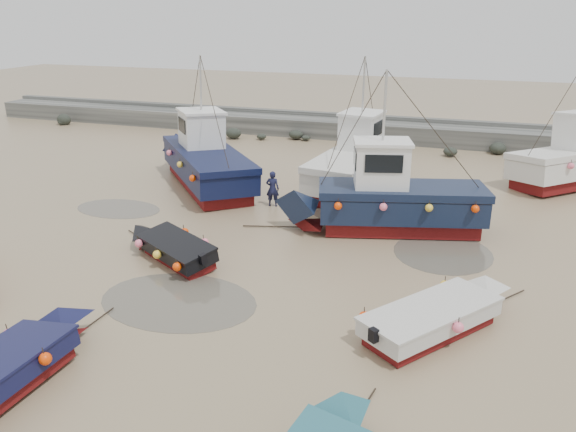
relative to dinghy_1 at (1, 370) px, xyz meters
name	(u,v)px	position (x,y,z in m)	size (l,w,h in m)	color
ground	(253,281)	(3.43, 6.97, -0.54)	(120.00, 120.00, 0.00)	#90775B
seawall	(376,131)	(3.48, 28.96, 0.09)	(60.00, 4.92, 1.50)	slate
puddle_a	(179,301)	(1.77, 5.03, -0.53)	(4.92, 4.92, 0.01)	#575146
puddle_b	(443,253)	(9.13, 11.26, -0.53)	(3.53, 3.53, 0.01)	#575146
puddle_c	(118,209)	(-4.86, 11.62, -0.53)	(3.93, 3.93, 0.01)	#575146
puddle_d	(379,200)	(5.89, 16.45, -0.53)	(6.55, 6.55, 0.01)	#575146
dinghy_1	(1,370)	(0.00, 0.00, 0.00)	(2.45, 6.55, 1.43)	maroon
dinghy_3	(440,313)	(9.39, 5.84, 0.00)	(4.48, 5.58, 1.43)	maroon
dinghy_4	(173,244)	(0.12, 7.71, 0.02)	(5.08, 3.36, 1.43)	maroon
cabin_boat_0	(203,159)	(-2.93, 16.26, 0.77)	(8.34, 9.25, 6.22)	maroon
cabin_boat_1	(357,160)	(4.43, 18.32, 0.79)	(3.69, 10.42, 6.22)	maroon
cabin_boat_2	(386,198)	(6.74, 12.77, 0.82)	(9.51, 4.20, 6.22)	maroon
person	(273,206)	(1.51, 14.14, -0.54)	(0.59, 0.39, 1.62)	#171937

